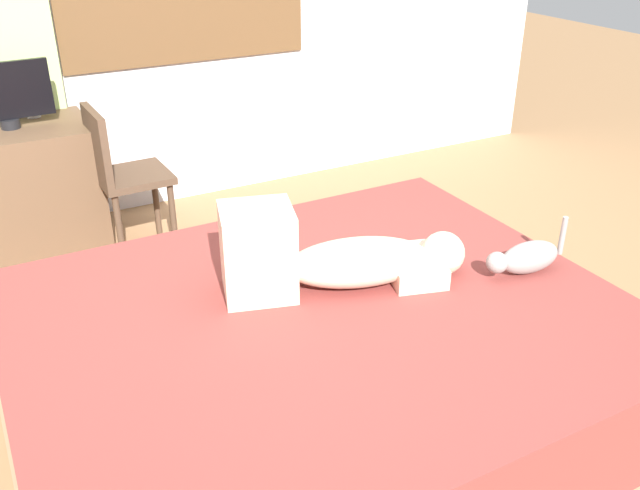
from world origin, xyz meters
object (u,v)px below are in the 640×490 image
at_px(desk, 14,194).
at_px(chair_by_desk, 120,171).
at_px(bed, 322,372).
at_px(person_lying, 333,258).
at_px(cat, 526,258).
at_px(cup, 33,109).
at_px(tv_monitor, 4,95).

height_order(desk, chair_by_desk, chair_by_desk).
xyz_separation_m(bed, chair_by_desk, (-0.28, 1.81, 0.24)).
distance_m(person_lying, chair_by_desk, 1.72).
xyz_separation_m(cat, cup, (-1.45, 2.39, 0.18)).
bearing_deg(cat, bed, 170.83).
bearing_deg(cup, bed, -74.72).
bearing_deg(chair_by_desk, tv_monitor, 148.78).
bearing_deg(desk, bed, -68.86).
distance_m(person_lying, desk, 2.19).
bearing_deg(chair_by_desk, cup, 126.99).
bearing_deg(cat, person_lying, 158.30).
bearing_deg(cat, cup, 121.17).
xyz_separation_m(bed, cat, (0.83, -0.13, 0.34)).
height_order(bed, desk, desk).
distance_m(cat, cup, 2.80).
height_order(bed, chair_by_desk, chair_by_desk).
xyz_separation_m(person_lying, cat, (0.70, -0.28, -0.05)).
height_order(tv_monitor, cup, tv_monitor).
distance_m(cat, chair_by_desk, 2.24).
relative_size(cat, desk, 0.40).
height_order(bed, cat, cat).
bearing_deg(bed, tv_monitor, 109.81).
height_order(person_lying, chair_by_desk, person_lying).
bearing_deg(cup, cat, -58.83).
relative_size(person_lying, tv_monitor, 1.94).
bearing_deg(cat, chair_by_desk, 119.70).
relative_size(desk, tv_monitor, 1.87).
distance_m(bed, cup, 2.40).
bearing_deg(desk, person_lying, -64.32).
height_order(desk, tv_monitor, tv_monitor).
distance_m(tv_monitor, chair_by_desk, 0.70).
xyz_separation_m(tv_monitor, cup, (0.14, 0.16, -0.14)).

